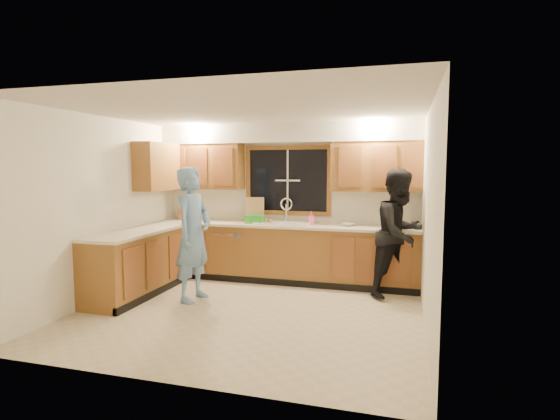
# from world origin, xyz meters

# --- Properties ---
(floor) EXTENTS (4.20, 4.20, 0.00)m
(floor) POSITION_xyz_m (0.00, 0.00, 0.00)
(floor) COLOR beige
(floor) RESTS_ON ground
(ceiling) EXTENTS (4.20, 4.20, 0.00)m
(ceiling) POSITION_xyz_m (0.00, 0.00, 2.50)
(ceiling) COLOR silver
(wall_back) EXTENTS (4.20, 0.00, 4.20)m
(wall_back) POSITION_xyz_m (0.00, 1.90, 1.25)
(wall_back) COLOR white
(wall_back) RESTS_ON ground
(wall_left) EXTENTS (0.00, 3.80, 3.80)m
(wall_left) POSITION_xyz_m (-2.10, 0.00, 1.25)
(wall_left) COLOR white
(wall_left) RESTS_ON ground
(wall_right) EXTENTS (0.00, 3.80, 3.80)m
(wall_right) POSITION_xyz_m (2.10, 0.00, 1.25)
(wall_right) COLOR white
(wall_right) RESTS_ON ground
(base_cabinets_back) EXTENTS (4.20, 0.60, 0.88)m
(base_cabinets_back) POSITION_xyz_m (0.00, 1.60, 0.44)
(base_cabinets_back) COLOR #94602B
(base_cabinets_back) RESTS_ON ground
(base_cabinets_left) EXTENTS (0.60, 1.90, 0.88)m
(base_cabinets_left) POSITION_xyz_m (-1.80, 0.35, 0.44)
(base_cabinets_left) COLOR #94602B
(base_cabinets_left) RESTS_ON ground
(countertop_back) EXTENTS (4.20, 0.63, 0.04)m
(countertop_back) POSITION_xyz_m (0.00, 1.58, 0.90)
(countertop_back) COLOR beige
(countertop_back) RESTS_ON base_cabinets_back
(countertop_left) EXTENTS (0.63, 1.90, 0.04)m
(countertop_left) POSITION_xyz_m (-1.79, 0.35, 0.90)
(countertop_left) COLOR beige
(countertop_left) RESTS_ON base_cabinets_left
(upper_cabinets_left) EXTENTS (1.35, 0.33, 0.75)m
(upper_cabinets_left) POSITION_xyz_m (-1.43, 1.73, 1.83)
(upper_cabinets_left) COLOR #94602B
(upper_cabinets_left) RESTS_ON wall_back
(upper_cabinets_right) EXTENTS (1.35, 0.33, 0.75)m
(upper_cabinets_right) POSITION_xyz_m (1.43, 1.73, 1.83)
(upper_cabinets_right) COLOR #94602B
(upper_cabinets_right) RESTS_ON wall_back
(upper_cabinets_return) EXTENTS (0.33, 0.90, 0.75)m
(upper_cabinets_return) POSITION_xyz_m (-1.94, 1.12, 1.83)
(upper_cabinets_return) COLOR #94602B
(upper_cabinets_return) RESTS_ON wall_left
(soffit) EXTENTS (4.20, 0.35, 0.30)m
(soffit) POSITION_xyz_m (0.00, 1.72, 2.35)
(soffit) COLOR silver
(soffit) RESTS_ON wall_back
(window_frame) EXTENTS (1.44, 0.03, 1.14)m
(window_frame) POSITION_xyz_m (0.00, 1.89, 1.60)
(window_frame) COLOR black
(window_frame) RESTS_ON wall_back
(sink) EXTENTS (0.86, 0.52, 0.57)m
(sink) POSITION_xyz_m (0.00, 1.60, 0.86)
(sink) COLOR white
(sink) RESTS_ON countertop_back
(dishwasher) EXTENTS (0.60, 0.56, 0.82)m
(dishwasher) POSITION_xyz_m (-0.85, 1.59, 0.41)
(dishwasher) COLOR silver
(dishwasher) RESTS_ON floor
(stove) EXTENTS (0.58, 0.75, 0.90)m
(stove) POSITION_xyz_m (-1.80, -0.22, 0.45)
(stove) COLOR silver
(stove) RESTS_ON floor
(man) EXTENTS (0.50, 0.70, 1.82)m
(man) POSITION_xyz_m (-0.90, 0.29, 0.91)
(man) COLOR #6D9BCE
(man) RESTS_ON floor
(woman) EXTENTS (1.08, 1.10, 1.79)m
(woman) POSITION_xyz_m (1.80, 1.23, 0.90)
(woman) COLOR black
(woman) RESTS_ON floor
(knife_block) EXTENTS (0.12, 0.11, 0.20)m
(knife_block) POSITION_xyz_m (-1.79, 1.62, 1.02)
(knife_block) COLOR brown
(knife_block) RESTS_ON countertop_back
(cutting_board) EXTENTS (0.32, 0.18, 0.40)m
(cutting_board) POSITION_xyz_m (-0.54, 1.79, 1.12)
(cutting_board) COLOR tan
(cutting_board) RESTS_ON countertop_back
(dish_crate) EXTENTS (0.27, 0.26, 0.13)m
(dish_crate) POSITION_xyz_m (-0.46, 1.59, 0.98)
(dish_crate) COLOR green
(dish_crate) RESTS_ON countertop_back
(soap_bottle) EXTENTS (0.11, 0.11, 0.20)m
(soap_bottle) POSITION_xyz_m (0.44, 1.67, 1.02)
(soap_bottle) COLOR pink
(soap_bottle) RESTS_ON countertop_back
(bowl) EXTENTS (0.25, 0.25, 0.05)m
(bowl) POSITION_xyz_m (1.02, 1.63, 0.95)
(bowl) COLOR silver
(bowl) RESTS_ON countertop_back
(can_left) EXTENTS (0.08, 0.08, 0.11)m
(can_left) POSITION_xyz_m (-0.22, 1.44, 0.98)
(can_left) COLOR beige
(can_left) RESTS_ON countertop_back
(can_right) EXTENTS (0.07, 0.07, 0.11)m
(can_right) POSITION_xyz_m (-0.15, 1.42, 0.97)
(can_right) COLOR beige
(can_right) RESTS_ON countertop_back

